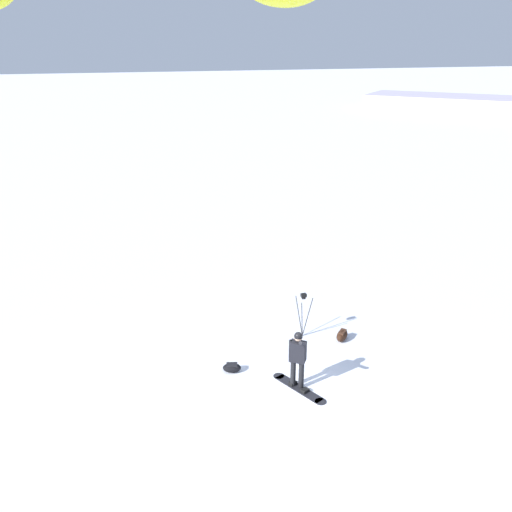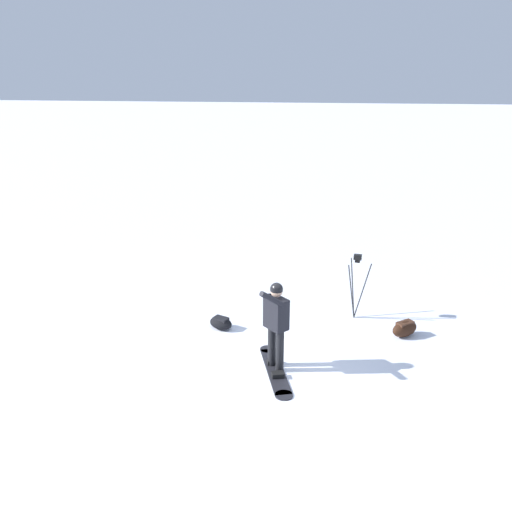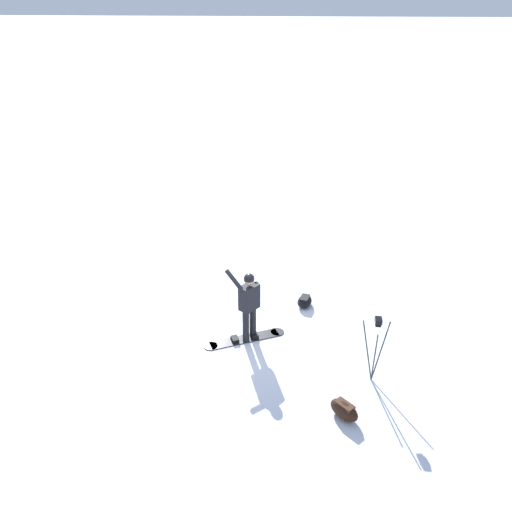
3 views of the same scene
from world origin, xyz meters
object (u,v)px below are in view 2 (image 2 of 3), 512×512
gear_bag_large (221,323)px  gear_bag_small (405,328)px  snowboard (275,370)px  camera_tripod (357,273)px  snowboarder (276,318)px

gear_bag_large → gear_bag_small: size_ratio=0.92×
gear_bag_large → snowboard: bearing=48.7°
snowboard → gear_bag_small: bearing=132.6°
gear_bag_large → camera_tripod: bearing=116.6°
snowboarder → gear_bag_small: size_ratio=2.66×
gear_bag_small → camera_tripod: bearing=-119.7°
snowboarder → snowboard: snowboarder is taller
snowboarder → gear_bag_large: (-1.18, -1.43, -0.83)m
gear_bag_large → gear_bag_small: gear_bag_small is taller
snowboarder → snowboard: 0.95m
snowboard → camera_tripod: 2.95m
snowboard → camera_tripod: size_ratio=1.18×
snowboarder → camera_tripod: (-2.46, 1.12, 0.04)m
snowboarder → snowboard: (0.10, 0.03, -0.94)m
snowboarder → gear_bag_small: 2.97m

